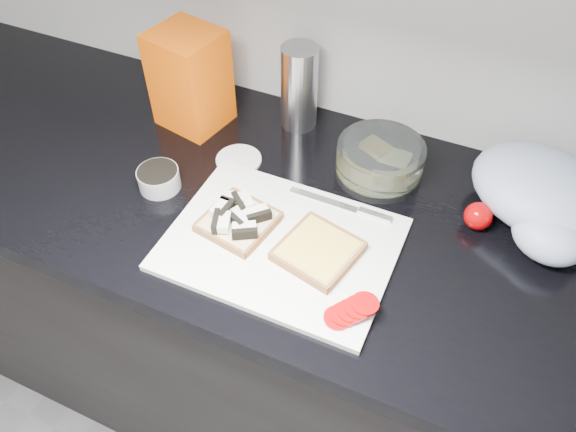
% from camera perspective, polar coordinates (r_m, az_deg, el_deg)
% --- Properties ---
extents(base_cabinet, '(3.50, 0.60, 0.86)m').
position_cam_1_polar(base_cabinet, '(1.45, 2.62, -12.25)').
color(base_cabinet, black).
rests_on(base_cabinet, ground).
extents(countertop, '(3.50, 0.64, 0.04)m').
position_cam_1_polar(countertop, '(1.09, 3.42, -0.10)').
color(countertop, black).
rests_on(countertop, base_cabinet).
extents(cutting_board, '(0.40, 0.30, 0.01)m').
position_cam_1_polar(cutting_board, '(1.01, -0.70, -2.85)').
color(cutting_board, white).
rests_on(cutting_board, countertop).
extents(bread_left, '(0.14, 0.14, 0.04)m').
position_cam_1_polar(bread_left, '(1.02, -5.06, -0.36)').
color(bread_left, '#CBB78F').
rests_on(bread_left, cutting_board).
extents(bread_right, '(0.16, 0.16, 0.02)m').
position_cam_1_polar(bread_right, '(0.98, 3.09, -3.56)').
color(bread_right, '#CBB78F').
rests_on(bread_right, cutting_board).
extents(tomato_slices, '(0.09, 0.09, 0.02)m').
position_cam_1_polar(tomato_slices, '(0.91, 6.45, -9.54)').
color(tomato_slices, '#A70305').
rests_on(tomato_slices, cutting_board).
extents(knife, '(0.20, 0.02, 0.01)m').
position_cam_1_polar(knife, '(1.06, 6.60, 0.76)').
color(knife, silver).
rests_on(knife, cutting_board).
extents(seed_tub, '(0.08, 0.08, 0.04)m').
position_cam_1_polar(seed_tub, '(1.13, -13.01, 3.80)').
color(seed_tub, '#969A9A').
rests_on(seed_tub, countertop).
extents(tub_lid, '(0.12, 0.12, 0.01)m').
position_cam_1_polar(tub_lid, '(1.17, -5.03, 5.71)').
color(tub_lid, silver).
rests_on(tub_lid, countertop).
extents(glass_bowl, '(0.17, 0.17, 0.07)m').
position_cam_1_polar(glass_bowl, '(1.13, 9.30, 5.57)').
color(glass_bowl, silver).
rests_on(glass_bowl, countertop).
extents(bread_bag, '(0.16, 0.15, 0.21)m').
position_cam_1_polar(bread_bag, '(1.23, -9.90, 13.54)').
color(bread_bag, '#FA5404').
rests_on(bread_bag, countertop).
extents(steel_canister, '(0.08, 0.08, 0.19)m').
position_cam_1_polar(steel_canister, '(1.21, 1.15, 12.92)').
color(steel_canister, '#A5A6AA').
rests_on(steel_canister, countertop).
extents(grocery_bag, '(0.33, 0.32, 0.12)m').
position_cam_1_polar(grocery_bag, '(1.12, 24.44, 1.80)').
color(grocery_bag, '#AAB8D1').
rests_on(grocery_bag, countertop).
extents(whole_tomatoes, '(0.05, 0.05, 0.05)m').
position_cam_1_polar(whole_tomatoes, '(1.08, 18.76, -0.01)').
color(whole_tomatoes, '#A70305').
rests_on(whole_tomatoes, countertop).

